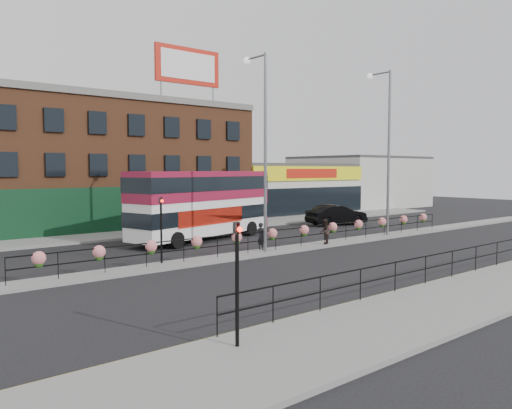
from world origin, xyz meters
TOP-DOWN VIEW (x-y plane):
  - ground at (0.00, 0.00)m, footprint 120.00×120.00m
  - south_pavement at (0.00, -12.00)m, footprint 60.00×4.00m
  - north_pavement at (0.00, 12.00)m, footprint 60.00×4.00m
  - median at (0.00, 0.00)m, footprint 60.00×1.60m
  - yellow_line_inner at (0.00, -9.70)m, footprint 60.00×0.10m
  - yellow_line_outer at (0.00, -9.88)m, footprint 60.00×0.10m
  - brick_building at (-4.00, 19.96)m, footprint 25.00×12.21m
  - supermarket at (16.00, 19.90)m, footprint 15.00×12.25m
  - warehouse_east at (30.75, 20.00)m, footprint 14.50×12.00m
  - billboard at (2.50, 14.99)m, footprint 6.00×0.29m
  - median_railing at (-0.00, 0.00)m, footprint 30.04×0.56m
  - south_railing at (-2.00, -10.10)m, footprint 20.04×0.05m
  - double_decker_bus at (-1.47, 6.74)m, footprint 11.57×5.41m
  - car at (12.15, 7.18)m, footprint 4.12×6.01m
  - pedestrian_a at (-1.62, 0.55)m, footprint 0.61×0.45m
  - pedestrian_b at (2.68, -0.31)m, footprint 1.28×1.27m
  - lamp_column_west at (-1.86, 0.17)m, footprint 0.39×1.90m
  - lamp_column_east at (9.32, 0.26)m, footprint 0.41×1.99m
  - traffic_light_south at (-12.00, -11.01)m, footprint 0.15×0.28m
  - traffic_light_median at (-8.00, 0.39)m, footprint 0.15×0.28m

SIDE VIEW (x-z plane):
  - ground at x=0.00m, z-range 0.00..0.00m
  - yellow_line_inner at x=0.00m, z-range 0.00..0.01m
  - yellow_line_outer at x=0.00m, z-range 0.00..0.01m
  - south_pavement at x=0.00m, z-range 0.00..0.15m
  - north_pavement at x=0.00m, z-range 0.00..0.15m
  - median at x=0.00m, z-range 0.00..0.15m
  - car at x=12.15m, z-range 0.00..1.72m
  - pedestrian_b at x=2.68m, z-range 0.15..1.67m
  - pedestrian_a at x=-1.62m, z-range 0.15..1.68m
  - south_railing at x=-2.00m, z-range 0.40..1.52m
  - median_railing at x=0.00m, z-range 0.43..1.66m
  - traffic_light_south at x=-12.00m, z-range 0.64..4.29m
  - traffic_light_median at x=-8.00m, z-range 0.64..4.29m
  - supermarket at x=16.00m, z-range 0.00..5.30m
  - double_decker_bus at x=-1.47m, z-range 0.52..5.08m
  - warehouse_east at x=30.75m, z-range 0.00..6.30m
  - brick_building at x=-4.00m, z-range -0.02..10.28m
  - lamp_column_west at x=-1.86m, z-range 1.15..12.00m
  - lamp_column_east at x=9.32m, z-range 1.20..12.52m
  - billboard at x=2.50m, z-range 10.98..15.38m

